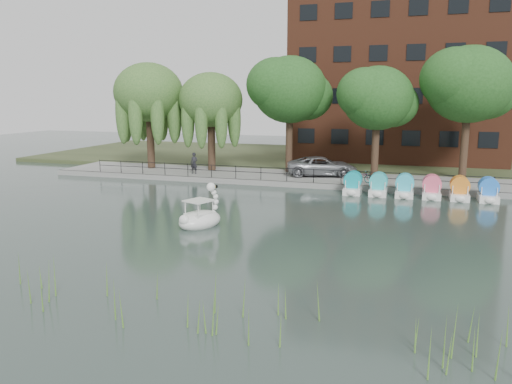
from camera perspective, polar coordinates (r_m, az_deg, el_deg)
The scene contains 17 objects.
ground_plane at distance 24.67m, azimuth -3.89°, elevation -4.58°, with size 120.00×120.00×0.00m, color #404F49.
promenade at distance 39.63m, azimuth 4.48°, elevation 1.60°, with size 40.00×6.00×0.40m, color gray.
kerb at distance 36.80m, azimuth 3.45°, elevation 0.90°, with size 40.00×0.25×0.40m, color gray.
land_strip at distance 53.24m, azimuth 7.86°, elevation 3.88°, with size 60.00×22.00×0.36m, color #47512D.
railing at distance 36.84m, azimuth 3.55°, elevation 2.39°, with size 32.00×0.05×1.00m.
apartment_building at distance 52.22m, azimuth 15.93°, elevation 13.53°, with size 20.00×10.07×18.00m.
willow_left at distance 44.30m, azimuth -12.17°, elevation 11.03°, with size 5.88×5.88×9.01m.
willow_mid at distance 42.35m, azimuth -5.19°, elevation 10.40°, with size 5.32×5.32×8.15m.
broadleaf_center at distance 41.30m, azimuth 3.88°, elevation 11.54°, with size 6.00×6.00×9.25m.
broadleaf_right at distance 39.74m, azimuth 13.72°, elevation 10.31°, with size 5.40×5.40×8.32m.
broadleaf_far at distance 40.84m, azimuth 23.19°, elevation 11.19°, with size 6.30×6.30×9.71m.
minivan at distance 39.59m, azimuth 7.57°, elevation 3.09°, with size 6.24×2.87×1.74m, color gray.
bicycle at distance 37.17m, azimuth 11.93°, elevation 1.87°, with size 1.72×0.60×1.00m, color gray.
pedestrian at distance 40.65m, azimuth -7.10°, elevation 3.47°, with size 0.71×0.48×1.98m, color black.
swan_boat at distance 25.80m, azimuth -6.34°, elevation -2.85°, with size 2.43×2.95×2.16m.
pedal_boat_row at distance 34.54m, azimuth 18.03°, elevation 0.41°, with size 9.65×1.70×1.40m.
reed_bank at distance 15.48m, azimuth -9.83°, elevation -11.93°, with size 24.00×2.40×1.20m.
Camera 1 is at (8.65, -22.15, 6.55)m, focal length 35.00 mm.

